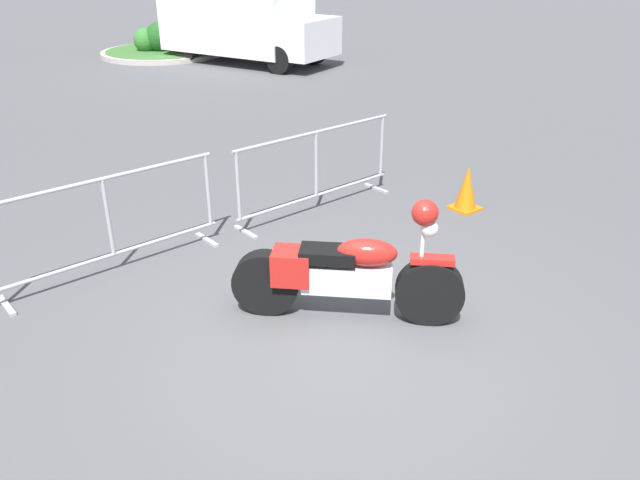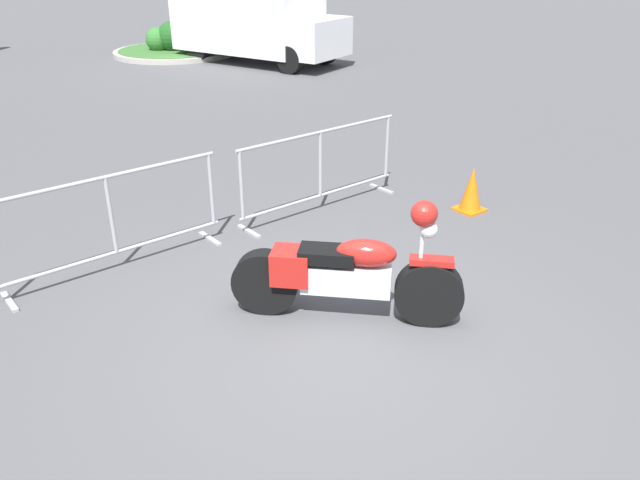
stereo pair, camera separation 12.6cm
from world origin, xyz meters
The scene contains 7 objects.
ground_plane centered at (0.00, 0.00, 0.00)m, with size 120.00×120.00×0.00m, color #4C4C4F.
motorcycle centered at (0.37, 0.33, 0.46)m, with size 1.65×1.64×1.22m.
crowd_barrier_near centered at (-0.99, 2.55, 0.56)m, with size 2.50×0.54×1.07m.
crowd_barrier_far centered at (1.74, 2.55, 0.56)m, with size 2.50×0.54×1.07m.
delivery_van centered at (6.80, 12.45, 1.24)m, with size 3.53×5.37×2.31m.
planter_island centered at (5.56, 15.15, 0.26)m, with size 3.70×3.70×0.99m.
traffic_cone centered at (3.30, 1.35, 0.29)m, with size 0.34×0.34×0.59m.
Camera 1 is at (-2.92, -3.46, 3.23)m, focal length 35.00 mm.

